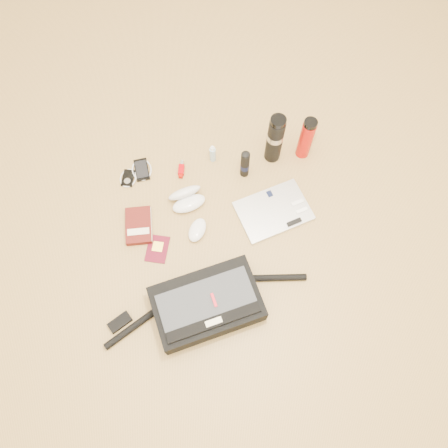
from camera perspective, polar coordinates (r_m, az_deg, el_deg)
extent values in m
plane|color=#A17E43|center=(1.92, -1.15, -3.74)|extent=(4.00, 4.00, 0.00)
cube|color=black|center=(1.81, -2.25, -10.39)|extent=(0.48, 0.37, 0.10)
cube|color=#313438|center=(1.75, -2.22, -10.26)|extent=(0.42, 0.29, 0.01)
cube|color=black|center=(1.73, -1.35, -12.70)|extent=(0.38, 0.14, 0.01)
cube|color=#F3ECBF|center=(1.73, -1.35, -12.69)|extent=(0.07, 0.04, 0.02)
cube|color=red|center=(1.75, -1.32, -9.93)|extent=(0.03, 0.06, 0.02)
cylinder|color=black|center=(1.86, -11.78, -13.03)|extent=(0.24, 0.17, 0.03)
cylinder|color=black|center=(1.89, 6.71, -6.98)|extent=(0.27, 0.04, 0.03)
cube|color=black|center=(1.88, -13.45, -12.37)|extent=(0.10, 0.09, 0.02)
cube|color=silver|center=(2.00, 6.46, 1.68)|extent=(0.37, 0.32, 0.02)
cube|color=black|center=(2.02, 5.98, 3.95)|extent=(0.03, 0.04, 0.00)
cube|color=white|center=(2.02, 9.56, 2.79)|extent=(0.06, 0.04, 0.01)
cube|color=white|center=(2.00, 10.12, 1.76)|extent=(0.05, 0.03, 0.01)
cube|color=black|center=(1.97, 9.16, 0.25)|extent=(0.07, 0.04, 0.01)
cube|color=#4B110D|center=(1.99, -11.08, -0.22)|extent=(0.12, 0.18, 0.03)
cube|color=beige|center=(1.98, -9.46, -0.06)|extent=(0.01, 0.17, 0.03)
cube|color=#F2E8C1|center=(1.96, -11.14, -0.97)|extent=(0.10, 0.03, 0.00)
cube|color=#520817|center=(1.95, -8.70, -3.23)|extent=(0.12, 0.14, 0.01)
cube|color=yellow|center=(1.95, -8.66, -2.92)|extent=(0.05, 0.05, 0.00)
ellipsoid|color=white|center=(1.94, -3.50, -0.79)|extent=(0.11, 0.14, 0.04)
ellipsoid|color=silver|center=(2.00, -4.60, 2.68)|extent=(0.17, 0.13, 0.05)
ellipsoid|color=silver|center=(2.00, -5.17, 4.09)|extent=(0.18, 0.13, 0.09)
ellipsoid|color=black|center=(1.99, -5.44, 2.41)|extent=(0.05, 0.04, 0.01)
ellipsoid|color=black|center=(2.00, -3.79, 3.05)|extent=(0.05, 0.04, 0.01)
cylinder|color=black|center=(1.99, -4.62, 2.76)|extent=(0.02, 0.01, 0.00)
cube|color=black|center=(2.12, -12.40, 5.87)|extent=(0.07, 0.10, 0.01)
cylinder|color=#9E9EA1|center=(2.11, -12.52, 5.52)|extent=(0.04, 0.04, 0.00)
torus|color=silver|center=(2.12, -12.41, 5.88)|extent=(0.09, 0.09, 0.01)
cube|color=black|center=(2.13, -10.69, 6.98)|extent=(0.08, 0.13, 0.01)
cube|color=black|center=(2.13, -10.72, 7.06)|extent=(0.07, 0.10, 0.00)
torus|color=silver|center=(2.13, -10.69, 6.99)|extent=(0.11, 0.11, 0.01)
cube|color=#A50106|center=(2.10, -5.60, 7.04)|extent=(0.03, 0.05, 0.02)
cube|color=#9E0800|center=(2.08, -5.68, 6.26)|extent=(0.02, 0.02, 0.02)
cylinder|color=#B7B7BA|center=(2.11, -5.52, 7.85)|extent=(0.02, 0.03, 0.02)
cylinder|color=#95BCCF|center=(2.10, -1.49, 9.06)|extent=(0.04, 0.04, 0.09)
cylinder|color=white|center=(2.05, -1.52, 9.82)|extent=(0.02, 0.02, 0.02)
cylinder|color=silver|center=(2.04, -1.53, 10.00)|extent=(0.01, 0.01, 0.01)
cylinder|color=black|center=(2.02, 2.75, 7.79)|extent=(0.05, 0.05, 0.17)
cylinder|color=black|center=(2.04, 2.73, 7.52)|extent=(0.05, 0.05, 0.03)
ellipsoid|color=black|center=(1.95, 2.86, 9.05)|extent=(0.05, 0.05, 0.02)
cylinder|color=black|center=(2.04, 6.63, 10.77)|extent=(0.09, 0.09, 0.26)
cylinder|color=#B7B7BA|center=(2.02, 6.74, 11.29)|extent=(0.09, 0.09, 0.03)
cylinder|color=black|center=(1.93, 7.10, 13.18)|extent=(0.08, 0.08, 0.03)
cylinder|color=#B1100A|center=(2.09, 10.63, 10.78)|extent=(0.07, 0.07, 0.22)
cylinder|color=black|center=(1.99, 11.25, 12.76)|extent=(0.07, 0.07, 0.02)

